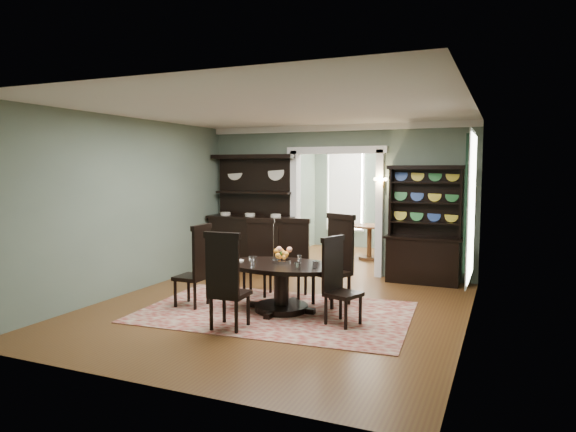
# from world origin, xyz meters

# --- Properties ---
(room) EXTENTS (5.51, 6.01, 3.01)m
(room) POSITION_xyz_m (0.00, 0.04, 1.58)
(room) COLOR #5A3817
(room) RESTS_ON ground
(parlor) EXTENTS (3.51, 3.50, 3.01)m
(parlor) POSITION_xyz_m (0.00, 5.53, 1.52)
(parlor) COLOR #5A3817
(parlor) RESTS_ON ground
(doorway_trim) EXTENTS (2.08, 0.25, 2.57)m
(doorway_trim) POSITION_xyz_m (0.00, 3.00, 1.62)
(doorway_trim) COLOR white
(doorway_trim) RESTS_ON floor
(right_window) EXTENTS (0.15, 1.47, 2.12)m
(right_window) POSITION_xyz_m (2.69, 0.93, 1.60)
(right_window) COLOR white
(right_window) RESTS_ON wall_right
(wall_sconce) EXTENTS (0.27, 0.21, 0.21)m
(wall_sconce) POSITION_xyz_m (0.95, 2.85, 1.89)
(wall_sconce) COLOR gold
(wall_sconce) RESTS_ON back_wall_right
(rug) EXTENTS (4.08, 2.75, 0.01)m
(rug) POSITION_xyz_m (0.07, -0.16, 0.01)
(rug) COLOR maroon
(rug) RESTS_ON floor
(dining_table) EXTENTS (1.84, 1.71, 0.72)m
(dining_table) POSITION_xyz_m (0.13, -0.05, 0.50)
(dining_table) COLOR black
(dining_table) RESTS_ON rug
(centerpiece) EXTENTS (1.42, 0.91, 0.23)m
(centerpiece) POSITION_xyz_m (0.10, 0.01, 0.78)
(centerpiece) COLOR silver
(centerpiece) RESTS_ON dining_table
(chair_far_left) EXTENTS (0.54, 0.52, 1.28)m
(chair_far_left) POSITION_xyz_m (-0.65, 0.78, 0.67)
(chair_far_left) COLOR black
(chair_far_left) RESTS_ON rug
(chair_far_mid) EXTENTS (0.50, 0.48, 1.30)m
(chair_far_mid) POSITION_xyz_m (-0.06, 0.90, 0.68)
(chair_far_mid) COLOR black
(chair_far_mid) RESTS_ON rug
(chair_far_right) EXTENTS (0.68, 0.67, 1.42)m
(chair_far_right) POSITION_xyz_m (0.75, 0.68, 0.75)
(chair_far_right) COLOR black
(chair_far_right) RESTS_ON rug
(chair_end_left) EXTENTS (0.45, 0.49, 1.28)m
(chair_end_left) POSITION_xyz_m (-1.15, -0.35, 0.67)
(chair_end_left) COLOR black
(chair_end_left) RESTS_ON rug
(chair_end_right) EXTENTS (0.55, 0.56, 1.21)m
(chair_end_right) POSITION_xyz_m (1.09, -0.32, 0.63)
(chair_end_right) COLOR black
(chair_end_right) RESTS_ON rug
(chair_near) EXTENTS (0.51, 0.49, 1.32)m
(chair_near) POSITION_xyz_m (-0.16, -1.20, 0.69)
(chair_near) COLOR black
(chair_near) RESTS_ON rug
(sideboard) EXTENTS (1.85, 0.68, 2.43)m
(sideboard) POSITION_xyz_m (-1.78, 2.72, 0.85)
(sideboard) COLOR black
(sideboard) RESTS_ON floor
(welsh_dresser) EXTENTS (1.41, 0.53, 2.19)m
(welsh_dresser) POSITION_xyz_m (1.79, 2.76, 0.79)
(welsh_dresser) COLOR black
(welsh_dresser) RESTS_ON floor
(parlor_table) EXTENTS (0.88, 0.88, 0.81)m
(parlor_table) POSITION_xyz_m (0.25, 4.78, 0.53)
(parlor_table) COLOR #533517
(parlor_table) RESTS_ON parlor_floor
(parlor_chair_left) EXTENTS (0.46, 0.45, 0.99)m
(parlor_chair_left) POSITION_xyz_m (-0.39, 4.92, 0.53)
(parlor_chair_left) COLOR #533517
(parlor_chair_left) RESTS_ON parlor_floor
(parlor_chair_right) EXTENTS (0.43, 0.42, 0.96)m
(parlor_chair_right) POSITION_xyz_m (0.63, 4.71, 0.51)
(parlor_chair_right) COLOR #533517
(parlor_chair_right) RESTS_ON parlor_floor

